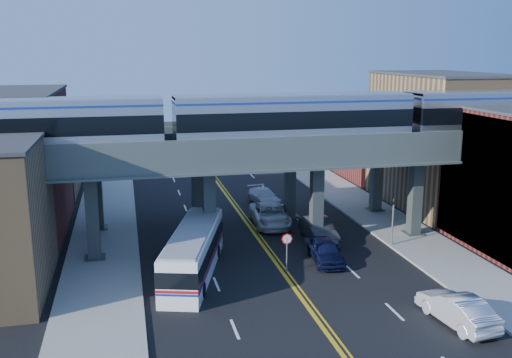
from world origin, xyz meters
TOP-DOWN VIEW (x-y plane):
  - ground at (0.00, 0.00)m, footprint 120.00×120.00m
  - sidewalk_west at (-11.50, 10.00)m, footprint 5.00×70.00m
  - sidewalk_east at (11.50, 10.00)m, footprint 5.00×70.00m
  - building_west_b at (-18.50, 16.00)m, footprint 8.00×14.00m
  - building_west_c at (-18.50, 29.00)m, footprint 8.00×10.00m
  - building_east_b at (18.50, 16.00)m, footprint 8.00×14.00m
  - building_east_c at (18.50, 29.00)m, footprint 8.00×10.00m
  - mural_panel at (14.55, 4.00)m, footprint 0.10×9.50m
  - elevated_viaduct_near at (0.00, 8.00)m, footprint 52.00×3.60m
  - elevated_viaduct_far at (0.00, 15.00)m, footprint 52.00×3.60m
  - transit_train at (2.12, 8.00)m, footprint 51.99×3.26m
  - stop_sign at (0.30, 3.00)m, footprint 0.76×0.09m
  - traffic_signal at (9.20, 6.00)m, footprint 0.15×0.18m
  - transit_bus at (-5.65, 3.99)m, footprint 5.50×11.25m
  - car_lane_a at (3.37, 4.11)m, footprint 2.28×4.77m
  - car_lane_b at (4.37, 8.46)m, footprint 1.97×5.27m
  - car_lane_c at (1.80, 13.24)m, footprint 3.26×6.30m
  - car_lane_d at (2.91, 19.78)m, footprint 2.58×5.13m
  - car_parked_curb at (7.04, -5.98)m, footprint 2.33×5.20m

SIDE VIEW (x-z plane):
  - ground at x=0.00m, z-range 0.00..0.00m
  - sidewalk_west at x=-11.50m, z-range 0.00..0.16m
  - sidewalk_east at x=11.50m, z-range 0.00..0.16m
  - car_lane_d at x=2.91m, z-range 0.00..1.43m
  - car_lane_a at x=3.37m, z-range 0.00..1.57m
  - car_parked_curb at x=7.04m, z-range 0.00..1.66m
  - car_lane_c at x=1.80m, z-range 0.00..1.70m
  - car_lane_b at x=4.37m, z-range 0.00..1.72m
  - transit_bus at x=-5.65m, z-range 0.04..2.88m
  - stop_sign at x=0.30m, z-range 0.44..3.07m
  - traffic_signal at x=9.20m, z-range 0.25..4.35m
  - building_west_c at x=-18.50m, z-range 0.00..8.00m
  - building_east_c at x=18.50m, z-range 0.00..9.00m
  - mural_panel at x=14.55m, z-range 0.00..9.50m
  - building_west_b at x=-18.50m, z-range 0.00..11.00m
  - building_east_b at x=18.50m, z-range 0.00..12.00m
  - elevated_viaduct_near at x=0.00m, z-range 2.77..10.17m
  - elevated_viaduct_far at x=0.00m, z-range 2.77..10.17m
  - transit_train at x=2.12m, z-range 7.55..11.36m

